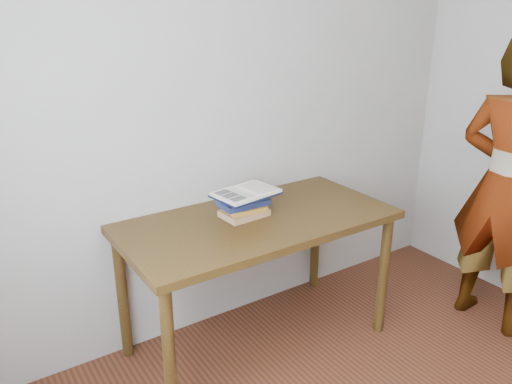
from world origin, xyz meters
TOP-DOWN VIEW (x-y plane):
  - desk at (-0.03, 1.38)m, footprint 1.50×0.75m
  - book_stack at (-0.08, 1.45)m, footprint 0.27×0.19m
  - open_book at (-0.08, 1.43)m, footprint 0.37×0.28m
  - reader at (1.33, 0.78)m, footprint 0.47×0.68m

SIDE VIEW (x-z plane):
  - desk at x=-0.03m, z-range 0.31..1.11m
  - book_stack at x=-0.08m, z-range 0.80..0.93m
  - reader at x=1.33m, z-range 0.00..1.77m
  - open_book at x=-0.08m, z-range 0.93..0.95m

